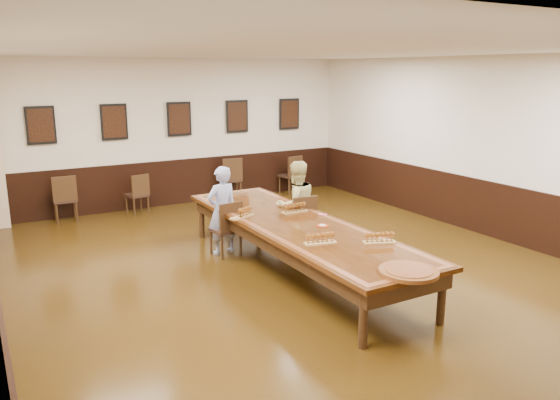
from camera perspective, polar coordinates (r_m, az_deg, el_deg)
floor at (r=8.25m, az=1.74°, el=-7.55°), size 8.00×10.00×0.02m
ceiling at (r=7.70m, az=1.92°, el=15.42°), size 8.00×10.00×0.02m
wall_back at (r=12.32m, az=-10.55°, el=6.96°), size 8.00×0.02×3.20m
wall_right at (r=10.47m, az=20.96°, el=5.18°), size 0.02×10.00×3.20m
chair_man at (r=8.87m, az=-5.72°, el=-2.91°), size 0.48×0.52×0.91m
chair_woman at (r=9.06m, az=1.99°, el=-2.35°), size 0.47×0.51×0.95m
spare_chair_a at (r=11.58m, az=-21.58°, el=0.17°), size 0.47×0.51×0.95m
spare_chair_b at (r=11.80m, az=-14.74°, el=0.66°), size 0.49×0.51×0.85m
spare_chair_c at (r=12.74m, az=-5.18°, el=2.29°), size 0.54×0.58×0.98m
spare_chair_d at (r=13.30m, az=1.03°, el=2.70°), size 0.51×0.54×0.93m
person_man at (r=8.88m, az=-6.09°, el=-1.09°), size 0.57×0.41×1.45m
person_woman at (r=9.08m, az=1.70°, el=-0.56°), size 0.77×0.61×1.49m
pink_phone at (r=8.50m, az=4.46°, el=-1.52°), size 0.13×0.15×0.01m
wainscoting at (r=8.08m, az=1.77°, el=-4.17°), size 8.00×10.00×1.00m
conference_table at (r=8.04m, az=1.77°, el=-3.41°), size 1.40×5.00×0.76m
posters at (r=12.23m, az=-10.49°, el=8.32°), size 6.14×0.04×0.74m
flight_a at (r=8.32m, az=-3.87°, el=-1.36°), size 0.43×0.26×0.16m
flight_b at (r=8.60m, az=1.57°, el=-0.84°), size 0.42×0.14×0.16m
flight_c at (r=7.07m, az=4.24°, el=-4.06°), size 0.43×0.21×0.16m
flight_d at (r=7.19m, az=10.36°, el=-3.93°), size 0.44×0.28×0.16m
red_plate_grp at (r=7.87m, az=4.46°, el=-2.70°), size 0.18×0.18×0.02m
carved_platter at (r=6.23m, az=13.30°, el=-7.28°), size 0.83×0.83×0.05m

